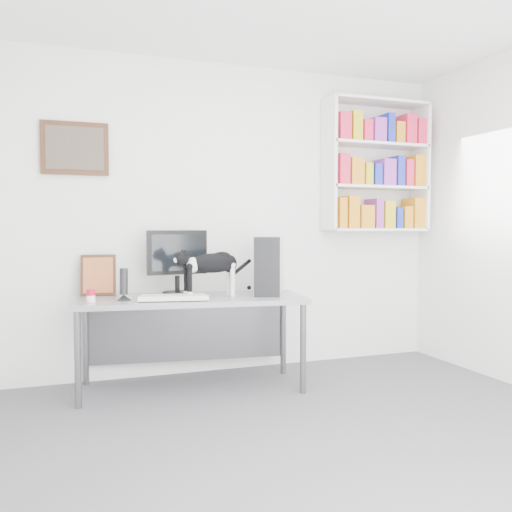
% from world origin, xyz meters
% --- Properties ---
extents(room, '(4.01, 4.01, 2.70)m').
position_xyz_m(room, '(0.00, 0.00, 1.35)').
color(room, '#545459').
rests_on(room, ground).
extents(bookshelf, '(1.03, 0.28, 1.24)m').
position_xyz_m(bookshelf, '(1.40, 1.85, 1.85)').
color(bookshelf, white).
rests_on(bookshelf, room).
extents(wall_art, '(0.52, 0.04, 0.42)m').
position_xyz_m(wall_art, '(-1.30, 1.97, 1.90)').
color(wall_art, '#432115').
rests_on(wall_art, room).
extents(desk, '(1.82, 0.90, 0.73)m').
position_xyz_m(desk, '(-0.47, 1.52, 0.36)').
color(desk, gray).
rests_on(desk, room).
extents(monitor, '(0.52, 0.29, 0.53)m').
position_xyz_m(monitor, '(-0.53, 1.73, 0.99)').
color(monitor, black).
rests_on(monitor, desk).
extents(keyboard, '(0.54, 0.29, 0.04)m').
position_xyz_m(keyboard, '(-0.63, 1.38, 0.75)').
color(keyboard, silver).
rests_on(keyboard, desk).
extents(pc_tower, '(0.39, 0.52, 0.47)m').
position_xyz_m(pc_tower, '(0.16, 1.47, 0.96)').
color(pc_tower, '#A9AAAE').
rests_on(pc_tower, desk).
extents(speaker, '(0.13, 0.13, 0.25)m').
position_xyz_m(speaker, '(-0.98, 1.49, 0.85)').
color(speaker, black).
rests_on(speaker, desk).
extents(leaning_print, '(0.28, 0.14, 0.34)m').
position_xyz_m(leaning_print, '(-1.14, 1.87, 0.90)').
color(leaning_print, '#432115').
rests_on(leaning_print, desk).
extents(soup_can, '(0.08, 0.08, 0.09)m').
position_xyz_m(soup_can, '(-1.22, 1.49, 0.77)').
color(soup_can, '#B80F26').
rests_on(soup_can, desk).
extents(cat, '(0.60, 0.24, 0.36)m').
position_xyz_m(cat, '(-0.32, 1.44, 0.91)').
color(cat, black).
rests_on(cat, desk).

